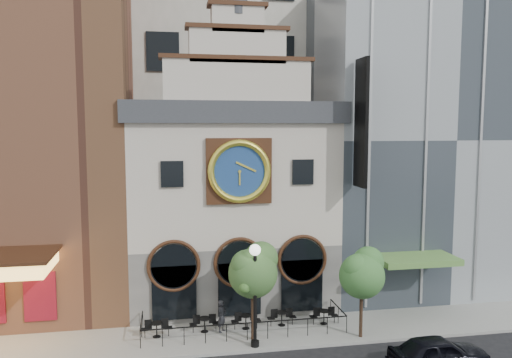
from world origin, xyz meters
The scene contains 17 objects.
ground centered at (0.00, 0.00, 0.00)m, with size 120.00×120.00×0.00m, color black.
sidewalk centered at (0.00, 2.50, 0.07)m, with size 44.00×5.00×0.15m, color gray.
clock_building centered at (0.00, 7.82, 6.69)m, with size 12.60×8.78×18.65m.
theater_building centered at (-13.00, 9.96, 12.60)m, with size 14.00×15.60×25.00m.
retail_building centered at (12.99, 9.99, 10.14)m, with size 14.00×14.40×20.00m.
office_tower centered at (0.00, 20.00, 20.00)m, with size 20.00×16.00×40.00m, color beige.
cafe_railing centered at (0.00, 2.50, 0.60)m, with size 10.60×2.60×0.90m, color black, non-canonical shape.
bistro_0 centered at (-4.54, 2.41, 0.61)m, with size 1.58×0.68×0.90m.
bistro_1 centered at (-2.06, 2.62, 0.61)m, with size 1.58×0.68×0.90m.
bistro_2 centered at (0.16, 2.64, 0.61)m, with size 1.58×0.68×0.90m.
bistro_3 centered at (2.15, 2.74, 0.61)m, with size 1.58×0.68×0.90m.
bistro_4 centered at (4.49, 2.54, 0.61)m, with size 1.58×0.68×0.90m.
car_right centered at (8.06, -3.14, 0.78)m, with size 1.85×4.60×1.57m, color black.
pedestrian centered at (-1.15, 2.49, 1.00)m, with size 0.62×0.41×1.70m, color #212227.
lamppost centered at (0.26, 0.43, 3.33)m, with size 1.61×0.80×5.14m.
tree_left centered at (0.35, 1.29, 3.81)m, with size 2.59×2.50×4.99m.
tree_right centered at (5.88, 0.62, 3.57)m, with size 2.42×2.33×4.66m.
Camera 1 is at (-3.88, -22.85, 10.91)m, focal length 35.00 mm.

